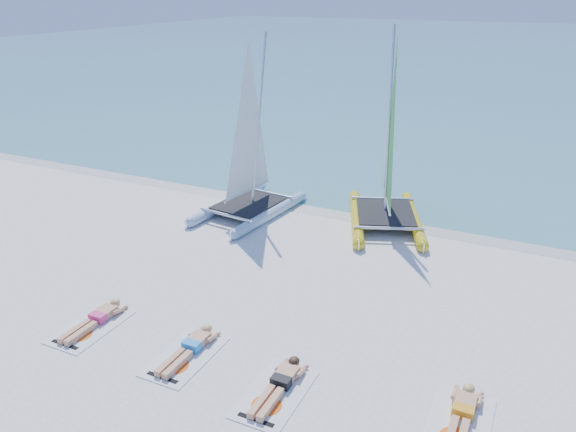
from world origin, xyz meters
name	(u,v)px	position (x,y,z in m)	size (l,w,h in m)	color
ground	(268,285)	(0.00, 0.00, 0.00)	(140.00, 140.00, 0.00)	white
sea	(513,49)	(0.00, 63.00, 0.01)	(140.00, 115.00, 0.01)	#6AADB0
wet_sand_strip	(344,212)	(0.00, 5.50, 0.00)	(140.00, 1.40, 0.01)	beige
catamaran_blue	(249,162)	(-2.79, 4.10, 1.76)	(2.54, 4.52, 5.88)	silver
catamaran_yellow	(388,161)	(1.34, 5.56, 1.94)	(3.63, 4.98, 6.15)	gold
towel_a	(91,327)	(-2.64, -3.37, 0.01)	(1.00, 1.85, 0.02)	silver
sunbather_a	(97,318)	(-2.64, -3.18, 0.12)	(0.37, 1.73, 0.26)	tan
towel_b	(185,356)	(-0.14, -3.35, 0.01)	(1.00, 1.85, 0.02)	silver
sunbather_b	(190,347)	(-0.14, -3.16, 0.12)	(0.37, 1.73, 0.26)	tan
towel_c	(275,394)	(2.03, -3.57, 0.01)	(1.00, 1.85, 0.02)	silver
sunbather_c	(280,383)	(2.03, -3.38, 0.12)	(0.37, 1.73, 0.26)	tan
towel_d	(460,425)	(5.24, -2.91, 0.01)	(1.00, 1.85, 0.02)	silver
sunbather_d	(462,413)	(5.24, -2.72, 0.12)	(0.37, 1.73, 0.26)	tan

